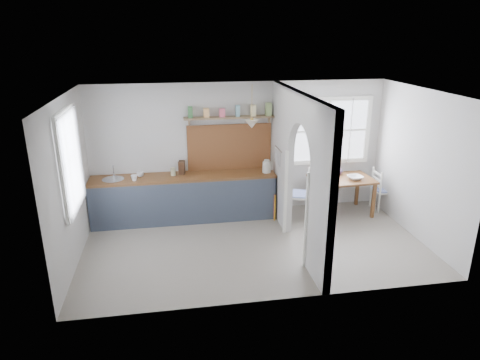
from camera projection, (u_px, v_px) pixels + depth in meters
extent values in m
cube|color=gray|center=(255.00, 245.00, 7.38)|extent=(5.80, 3.20, 0.01)
cube|color=beige|center=(257.00, 93.00, 6.52)|extent=(5.80, 3.20, 0.01)
cube|color=beige|center=(240.00, 149.00, 8.44)|extent=(5.80, 0.01, 2.60)
cube|color=beige|center=(281.00, 213.00, 5.46)|extent=(5.80, 0.01, 2.60)
cube|color=beige|center=(69.00, 184.00, 6.50)|extent=(0.01, 3.20, 2.60)
cube|color=beige|center=(420.00, 165.00, 7.40)|extent=(0.01, 3.20, 2.60)
cube|color=beige|center=(322.00, 198.00, 5.94)|extent=(0.12, 0.80, 2.60)
cube|color=beige|center=(282.00, 155.00, 7.99)|extent=(0.12, 1.20, 2.60)
cube|color=beige|center=(303.00, 128.00, 6.62)|extent=(0.12, 1.20, 1.05)
cube|color=brown|center=(184.00, 177.00, 8.12)|extent=(3.50, 0.60, 0.05)
cube|color=#545C6B|center=(185.00, 204.00, 8.01)|extent=(3.50, 0.03, 0.85)
cube|color=#342013|center=(185.00, 198.00, 8.32)|extent=(3.46, 0.45, 0.85)
cylinder|color=silver|center=(113.00, 180.00, 7.92)|extent=(0.40, 0.40, 0.02)
cube|color=brown|center=(230.00, 147.00, 8.37)|extent=(1.65, 0.03, 0.90)
cube|color=olive|center=(230.00, 117.00, 8.09)|extent=(1.75, 0.20, 0.03)
cube|color=#275C29|center=(190.00, 113.00, 7.94)|extent=(0.09, 0.09, 0.18)
cube|color=tan|center=(206.00, 113.00, 7.99)|extent=(0.09, 0.09, 0.18)
cube|color=#D8526D|center=(222.00, 112.00, 8.03)|extent=(0.09, 0.09, 0.18)
cube|color=#689EAB|center=(238.00, 112.00, 8.08)|extent=(0.09, 0.09, 0.18)
cube|color=beige|center=(253.00, 111.00, 8.12)|extent=(0.09, 0.09, 0.18)
cube|color=#7A9952|center=(268.00, 111.00, 8.17)|extent=(0.09, 0.09, 0.18)
cone|color=white|center=(252.00, 124.00, 7.85)|extent=(0.26, 0.26, 0.16)
cylinder|color=silver|center=(279.00, 149.00, 7.83)|extent=(0.02, 0.50, 0.02)
imported|color=white|center=(134.00, 178.00, 7.82)|extent=(0.14, 0.14, 0.11)
imported|color=white|center=(140.00, 174.00, 8.04)|extent=(0.14, 0.14, 0.10)
cube|color=#342013|center=(182.00, 167.00, 8.19)|extent=(0.14, 0.18, 0.25)
cylinder|color=gray|center=(173.00, 172.00, 8.10)|extent=(0.11, 0.11, 0.16)
cube|color=#A32545|center=(274.00, 206.00, 8.30)|extent=(0.02, 0.03, 0.49)
cube|color=orange|center=(275.00, 209.00, 8.27)|extent=(0.02, 0.03, 0.55)
imported|color=white|center=(355.00, 178.00, 8.37)|extent=(0.34, 0.34, 0.07)
imported|color=gray|center=(336.00, 180.00, 8.24)|extent=(0.10, 0.10, 0.08)
cylinder|color=black|center=(326.00, 180.00, 8.31)|extent=(0.20, 0.20, 0.02)
imported|color=#493454|center=(338.00, 170.00, 8.63)|extent=(0.21, 0.21, 0.18)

